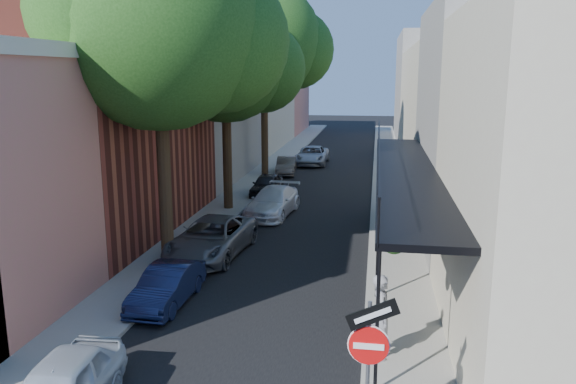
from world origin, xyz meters
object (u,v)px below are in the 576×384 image
at_px(oak_far, 272,43).
at_px(oak_near, 174,29).
at_px(parked_car_c, 212,238).
at_px(parked_car_e, 267,185).
at_px(parked_car_f, 286,166).
at_px(oak_mid, 234,60).
at_px(pedestrian, 381,316).
at_px(sign_post, 369,352).
at_px(parked_car_d, 273,202).
at_px(parked_car_b, 167,286).
at_px(parked_car_g, 312,155).

bearing_deg(oak_far, oak_near, -90.04).
distance_m(parked_car_c, parked_car_e, 10.35).
bearing_deg(parked_car_e, parked_car_f, 92.01).
xyz_separation_m(oak_mid, parked_car_f, (0.82, 9.83, -6.50)).
bearing_deg(pedestrian, oak_mid, 20.45).
relative_size(oak_near, oak_far, 0.96).
distance_m(oak_mid, pedestrian, 16.48).
distance_m(sign_post, parked_car_d, 17.06).
height_order(oak_far, parked_car_b, oak_far).
relative_size(parked_car_g, pedestrian, 2.36).
relative_size(oak_far, parked_car_e, 3.49).
bearing_deg(parked_car_d, oak_mid, 161.33).
bearing_deg(sign_post, oak_far, 103.91).
bearing_deg(oak_mid, parked_car_b, -85.91).
distance_m(oak_far, parked_car_e, 9.61).
bearing_deg(parked_car_d, parked_car_e, 111.11).
bearing_deg(oak_far, parked_car_f, 46.28).
relative_size(parked_car_b, parked_car_f, 1.00).
relative_size(oak_mid, parked_car_e, 2.99).
bearing_deg(oak_mid, parked_car_e, 76.11).
bearing_deg(parked_car_d, parked_car_c, -93.99).
height_order(oak_mid, pedestrian, oak_mid).
distance_m(parked_car_e, parked_car_g, 10.90).
bearing_deg(parked_car_f, parked_car_g, 68.82).
height_order(parked_car_d, parked_car_e, parked_car_d).
xyz_separation_m(oak_far, parked_car_g, (1.95, 5.11, -7.61)).
relative_size(sign_post, oak_near, 0.26).
height_order(oak_mid, parked_car_g, oak_mid).
height_order(parked_car_f, parked_car_g, parked_car_g).
distance_m(sign_post, parked_car_f, 27.73).
xyz_separation_m(parked_car_d, parked_car_g, (0.09, 15.05, 0.01)).
relative_size(parked_car_b, pedestrian, 1.70).
bearing_deg(sign_post, parked_car_b, 134.74).
height_order(parked_car_c, pedestrian, pedestrian).
height_order(oak_far, parked_car_f, oak_far).
xyz_separation_m(oak_near, parked_car_c, (0.77, 0.93, -7.21)).
xyz_separation_m(parked_car_c, pedestrian, (6.01, -6.73, 0.44)).
bearing_deg(oak_near, oak_far, 89.96).
relative_size(sign_post, pedestrian, 1.51).
height_order(oak_far, parked_car_c, oak_far).
distance_m(parked_car_c, parked_car_d, 6.24).
xyz_separation_m(parked_car_e, parked_car_f, (0.00, 6.52, -0.02)).
distance_m(parked_car_c, parked_car_f, 16.87).
distance_m(oak_near, pedestrian, 11.20).
bearing_deg(parked_car_g, oak_far, -110.68).
xyz_separation_m(sign_post, oak_near, (-6.53, 9.29, 5.84)).
bearing_deg(parked_car_e, sign_post, -72.35).
height_order(sign_post, oak_mid, oak_mid).
xyz_separation_m(sign_post, parked_car_g, (-4.56, 31.41, -1.39)).
height_order(oak_mid, parked_car_e, oak_mid).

